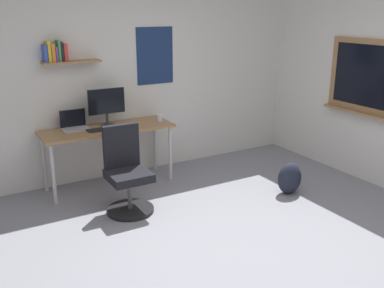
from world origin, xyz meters
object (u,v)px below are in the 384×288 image
at_px(backpack, 290,178).
at_px(desk, 108,134).
at_px(office_chair, 127,175).
at_px(coffee_mug, 160,117).
at_px(laptop, 74,125).
at_px(monitor_primary, 107,104).
at_px(keyboard, 103,129).
at_px(computer_mouse, 125,126).

bearing_deg(backpack, desk, 143.30).
bearing_deg(backpack, office_chair, 163.15).
bearing_deg(coffee_mug, office_chair, -135.96).
relative_size(laptop, monitor_primary, 0.67).
bearing_deg(laptop, desk, -21.42).
xyz_separation_m(laptop, coffee_mug, (1.06, -0.16, -0.01)).
height_order(laptop, backpack, laptop).
xyz_separation_m(desk, keyboard, (-0.08, -0.07, 0.09)).
distance_m(office_chair, coffee_mug, 1.14).
bearing_deg(backpack, laptop, 145.55).
relative_size(desk, laptop, 5.17).
distance_m(office_chair, laptop, 1.04).
height_order(office_chair, laptop, laptop).
distance_m(keyboard, computer_mouse, 0.28).
bearing_deg(office_chair, backpack, -16.85).
bearing_deg(monitor_primary, laptop, 173.13).
relative_size(monitor_primary, coffee_mug, 5.04).
xyz_separation_m(computer_mouse, backpack, (1.59, -1.26, -0.58)).
bearing_deg(computer_mouse, monitor_primary, 133.97).
xyz_separation_m(desk, laptop, (-0.36, 0.14, 0.13)).
bearing_deg(keyboard, office_chair, -89.27).
bearing_deg(computer_mouse, coffee_mug, 5.70).
bearing_deg(keyboard, coffee_mug, 3.66).
bearing_deg(desk, keyboard, -137.78).
distance_m(monitor_primary, keyboard, 0.33).
xyz_separation_m(office_chair, monitor_primary, (0.11, 0.86, 0.62)).
distance_m(keyboard, coffee_mug, 0.78).
bearing_deg(computer_mouse, laptop, 159.10).
distance_m(desk, monitor_primary, 0.36).
bearing_deg(backpack, keyboard, 146.00).
bearing_deg(keyboard, desk, 42.22).
height_order(desk, monitor_primary, monitor_primary).
xyz_separation_m(office_chair, keyboard, (-0.01, 0.70, 0.36)).
height_order(desk, backpack, desk).
relative_size(office_chair, keyboard, 2.57).
height_order(laptop, keyboard, laptop).
relative_size(office_chair, monitor_primary, 2.05).
bearing_deg(keyboard, laptop, 142.63).
relative_size(keyboard, coffee_mug, 4.02).
distance_m(office_chair, backpack, 1.95).
xyz_separation_m(monitor_primary, coffee_mug, (0.66, -0.12, -0.22)).
height_order(computer_mouse, coffee_mug, coffee_mug).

